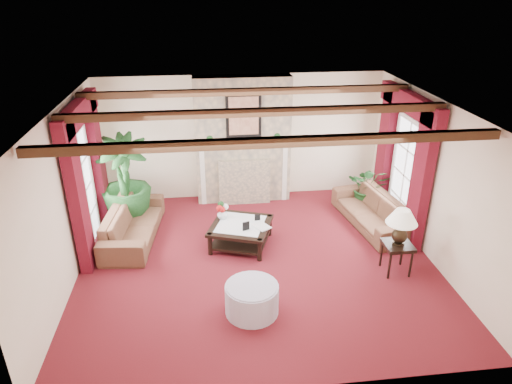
{
  "coord_description": "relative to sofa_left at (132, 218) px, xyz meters",
  "views": [
    {
      "loc": [
        -0.81,
        -6.62,
        4.43
      ],
      "look_at": [
        0.02,
        0.4,
        1.14
      ],
      "focal_mm": 32.0,
      "sensor_mm": 36.0,
      "label": 1
    }
  ],
  "objects": [
    {
      "name": "french_door_left",
      "position": [
        -0.76,
        -0.07,
        1.72
      ],
      "size": [
        0.1,
        1.1,
        2.16
      ],
      "primitive_type": null,
      "color": "white",
      "rests_on": "ground"
    },
    {
      "name": "book",
      "position": [
        2.24,
        -0.69,
        0.17
      ],
      "size": [
        0.26,
        0.23,
        0.32
      ],
      "primitive_type": "imported",
      "rotation": [
        0.0,
        0.0,
        0.54
      ],
      "color": "black",
      "rests_on": "coffee_table"
    },
    {
      "name": "flower_vase",
      "position": [
        1.67,
        -0.23,
        0.1
      ],
      "size": [
        0.23,
        0.23,
        0.19
      ],
      "primitive_type": "imported",
      "rotation": [
        0.0,
        0.0,
        -0.1
      ],
      "color": "silver",
      "rests_on": "coffee_table"
    },
    {
      "name": "ottoman",
      "position": [
        1.97,
        -2.38,
        -0.18
      ],
      "size": [
        0.78,
        0.78,
        0.46
      ],
      "primitive_type": "cylinder",
      "color": "#ABAAC1",
      "rests_on": "ground"
    },
    {
      "name": "right_wall",
      "position": [
        5.21,
        -1.07,
        0.94
      ],
      "size": [
        0.02,
        5.5,
        2.7
      ],
      "primitive_type": "cube",
      "color": "beige",
      "rests_on": "ground"
    },
    {
      "name": "fireplace",
      "position": [
        2.21,
        1.48,
        2.29
      ],
      "size": [
        2.0,
        0.52,
        2.7
      ],
      "primitive_type": null,
      "color": "tan",
      "rests_on": "ground"
    },
    {
      "name": "photo_frame_b",
      "position": [
        2.3,
        -0.38,
        0.08
      ],
      "size": [
        0.1,
        0.03,
        0.13
      ],
      "primitive_type": null,
      "rotation": [
        0.0,
        0.0,
        0.1
      ],
      "color": "black",
      "rests_on": "coffee_table"
    },
    {
      "name": "coffee_table",
      "position": [
        1.98,
        -0.48,
        -0.2
      ],
      "size": [
        1.31,
        1.31,
        0.42
      ],
      "primitive_type": null,
      "rotation": [
        0.0,
        0.0,
        -0.34
      ],
      "color": "black",
      "rests_on": "ground"
    },
    {
      "name": "small_plant",
      "position": [
        4.81,
        0.74,
        -0.04
      ],
      "size": [
        1.55,
        1.58,
        0.74
      ],
      "primitive_type": "imported",
      "rotation": [
        0.0,
        0.0,
        -0.42
      ],
      "color": "black",
      "rests_on": "ground"
    },
    {
      "name": "back_wall",
      "position": [
        2.21,
        1.68,
        0.94
      ],
      "size": [
        6.0,
        0.02,
        2.7
      ],
      "primitive_type": "cube",
      "color": "beige",
      "rests_on": "ground"
    },
    {
      "name": "ceiling",
      "position": [
        2.21,
        -1.07,
        2.29
      ],
      "size": [
        6.0,
        6.0,
        0.0
      ],
      "primitive_type": "plane",
      "rotation": [
        3.14,
        0.0,
        0.0
      ],
      "color": "white",
      "rests_on": "floor"
    },
    {
      "name": "sofa_right",
      "position": [
        4.63,
        -0.03,
        -0.01
      ],
      "size": [
        2.25,
        1.23,
        0.81
      ],
      "primitive_type": "imported",
      "rotation": [
        0.0,
        0.0,
        -1.42
      ],
      "color": "black",
      "rests_on": "ground"
    },
    {
      "name": "sofa_left",
      "position": [
        0.0,
        0.0,
        0.0
      ],
      "size": [
        2.22,
        1.02,
        0.82
      ],
      "primitive_type": "imported",
      "rotation": [
        0.0,
        0.0,
        1.47
      ],
      "color": "black",
      "rests_on": "ground"
    },
    {
      "name": "floor",
      "position": [
        2.21,
        -1.07,
        -0.41
      ],
      "size": [
        6.0,
        6.0,
        0.0
      ],
      "primitive_type": "plane",
      "color": "#510E15",
      "rests_on": "ground"
    },
    {
      "name": "photo_frame_a",
      "position": [
        2.06,
        -0.71,
        0.09
      ],
      "size": [
        0.13,
        0.06,
        0.17
      ],
      "primitive_type": null,
      "rotation": [
        0.0,
        0.0,
        0.35
      ],
      "color": "black",
      "rests_on": "coffee_table"
    },
    {
      "name": "side_table",
      "position": [
        4.46,
        -1.63,
        -0.14
      ],
      "size": [
        0.46,
        0.46,
        0.53
      ],
      "primitive_type": null,
      "rotation": [
        0.0,
        0.0,
        -0.01
      ],
      "color": "black",
      "rests_on": "ground"
    },
    {
      "name": "french_door_right",
      "position": [
        5.18,
        -0.07,
        1.72
      ],
      "size": [
        0.1,
        1.1,
        2.16
      ],
      "primitive_type": null,
      "color": "white",
      "rests_on": "ground"
    },
    {
      "name": "potted_palm",
      "position": [
        -0.19,
        0.7,
        0.09
      ],
      "size": [
        1.49,
        2.05,
        0.99
      ],
      "primitive_type": "imported",
      "rotation": [
        0.0,
        0.0,
        0.14
      ],
      "color": "black",
      "rests_on": "ground"
    },
    {
      "name": "curtains_right",
      "position": [
        5.07,
        -0.07,
        2.14
      ],
      "size": [
        0.2,
        2.4,
        2.55
      ],
      "primitive_type": null,
      "color": "#540B16",
      "rests_on": "ground"
    },
    {
      "name": "ceiling_beams",
      "position": [
        2.21,
        -1.07,
        2.23
      ],
      "size": [
        6.0,
        3.0,
        0.12
      ],
      "primitive_type": null,
      "color": "#341E10",
      "rests_on": "ceiling"
    },
    {
      "name": "left_wall",
      "position": [
        -0.79,
        -1.07,
        0.94
      ],
      "size": [
        0.02,
        5.5,
        2.7
      ],
      "primitive_type": "cube",
      "color": "beige",
      "rests_on": "ground"
    },
    {
      "name": "curtains_left",
      "position": [
        -0.65,
        -0.07,
        2.14
      ],
      "size": [
        0.2,
        2.4,
        2.55
      ],
      "primitive_type": null,
      "color": "#540B16",
      "rests_on": "ground"
    },
    {
      "name": "table_lamp",
      "position": [
        4.46,
        -1.63,
        0.44
      ],
      "size": [
        0.5,
        0.5,
        0.64
      ],
      "primitive_type": null,
      "color": "black",
      "rests_on": "side_table"
    }
  ]
}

